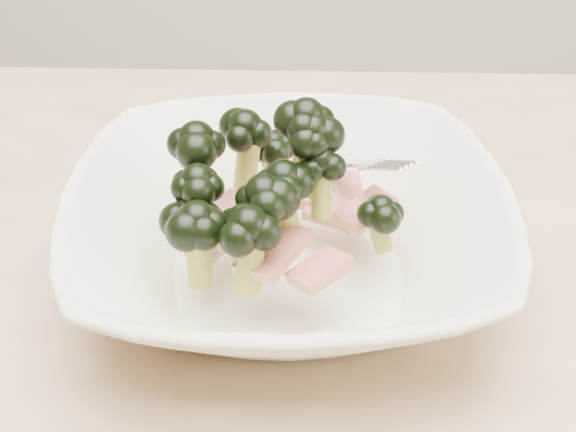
# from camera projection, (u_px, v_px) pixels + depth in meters

# --- Properties ---
(dining_table) EXTENTS (1.20, 0.80, 0.75)m
(dining_table) POSITION_uv_depth(u_px,v_px,m) (287.00, 426.00, 0.57)
(dining_table) COLOR tan
(dining_table) RESTS_ON ground
(broccoli_dish) EXTENTS (0.31, 0.31, 0.14)m
(broccoli_dish) POSITION_uv_depth(u_px,v_px,m) (285.00, 227.00, 0.54)
(broccoli_dish) COLOR beige
(broccoli_dish) RESTS_ON dining_table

